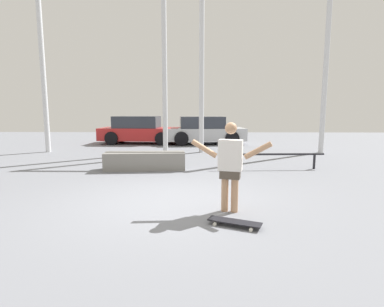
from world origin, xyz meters
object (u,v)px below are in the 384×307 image
Objects in this scene: parked_car_red at (139,130)px; parked_car_silver at (204,131)px; skateboarder at (230,163)px; grind_rail at (273,156)px; skateboard at (234,222)px; grind_box at (145,161)px.

parked_car_red reaches higher than parked_car_silver.
parked_car_red is (-3.57, 10.58, -0.16)m from skateboarder.
parked_car_silver is (-1.86, 6.71, 0.29)m from grind_rail.
grind_box is at bearing 138.49° from skateboard.
grind_rail is at bearing 92.06° from skateboard.
parked_car_red reaches higher than skateboard.
skateboarder is 0.36× the size of parked_car_silver.
skateboard is 0.36× the size of grind_box.
parked_car_silver is (-0.23, 11.08, 0.61)m from skateboard.
skateboarder is at bearing -93.98° from parked_car_silver.
parked_car_red is 1.00× the size of parked_car_silver.
parked_car_red is 3.35m from parked_car_silver.
skateboard is 0.27× the size of grind_rail.
grind_rail is 0.73× the size of parked_car_silver.
skateboard is at bearing -110.45° from grind_rail.
skateboard is at bearing -94.02° from parked_car_silver.
parked_car_red reaches higher than grind_rail.
grind_box is 7.09m from parked_car_silver.
parked_car_red is at bearing 102.17° from grind_box.
skateboarder is 1.01m from skateboard.
parked_car_silver is at bearing 105.49° from grind_rail.
grind_rail is (3.70, 0.13, 0.12)m from grind_box.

